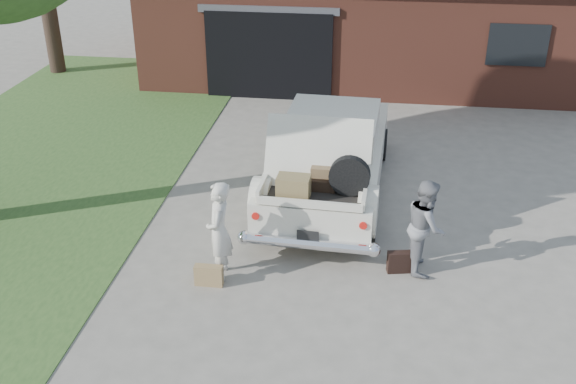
# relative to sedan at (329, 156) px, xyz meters

# --- Properties ---
(ground) EXTENTS (90.00, 90.00, 0.00)m
(ground) POSITION_rel_sedan_xyz_m (-0.45, -2.78, -0.75)
(ground) COLOR gray
(ground) RESTS_ON ground
(grass_strip) EXTENTS (6.00, 16.00, 0.02)m
(grass_strip) POSITION_rel_sedan_xyz_m (-5.95, 0.22, -0.74)
(grass_strip) COLOR #2D4C1E
(grass_strip) RESTS_ON ground
(house) EXTENTS (12.80, 7.80, 3.30)m
(house) POSITION_rel_sedan_xyz_m (0.53, 8.69, 0.92)
(house) COLOR brown
(house) RESTS_ON ground
(sedan) EXTENTS (2.20, 5.20, 2.02)m
(sedan) POSITION_rel_sedan_xyz_m (0.00, 0.00, 0.00)
(sedan) COLOR beige
(sedan) RESTS_ON ground
(woman_left) EXTENTS (0.44, 0.61, 1.55)m
(woman_left) POSITION_rel_sedan_xyz_m (-1.37, -2.94, 0.02)
(woman_left) COLOR beige
(woman_left) RESTS_ON ground
(woman_right) EXTENTS (0.61, 0.76, 1.49)m
(woman_right) POSITION_rel_sedan_xyz_m (1.64, -2.31, -0.01)
(woman_right) COLOR slate
(woman_right) RESTS_ON ground
(suitcase_left) EXTENTS (0.42, 0.13, 0.32)m
(suitcase_left) POSITION_rel_sedan_xyz_m (-1.49, -3.20, -0.59)
(suitcase_left) COLOR #9D7E50
(suitcase_left) RESTS_ON ground
(suitcase_right) EXTENTS (0.46, 0.23, 0.34)m
(suitcase_right) POSITION_rel_sedan_xyz_m (1.33, -2.46, -0.58)
(suitcase_right) COLOR black
(suitcase_right) RESTS_ON ground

